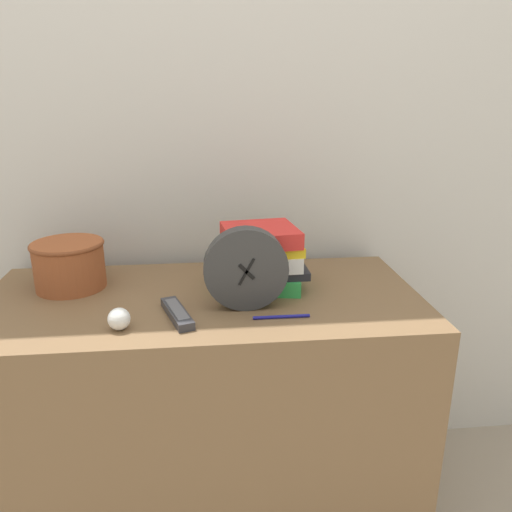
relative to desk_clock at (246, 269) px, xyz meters
The scene contains 8 objects.
wall_back 0.57m from the desk_clock, 104.14° to the left, with size 6.00×0.04×2.40m.
desk 0.49m from the desk_clock, 140.79° to the left, with size 1.15×0.55×0.74m.
desk_clock is the anchor object (origin of this frame).
book_stack 0.14m from the desk_clock, 66.79° to the left, with size 0.25×0.21×0.17m.
basket 0.50m from the desk_clock, 157.88° to the left, with size 0.19×0.19×0.13m.
tv_remote 0.20m from the desk_clock, 167.86° to the right, with size 0.09×0.17×0.02m.
crumpled_paper_ball 0.32m from the desk_clock, 163.82° to the right, with size 0.05×0.05×0.05m.
pen 0.14m from the desk_clock, 41.05° to the right, with size 0.14×0.01×0.01m.
Camera 1 is at (0.01, -0.95, 1.25)m, focal length 35.00 mm.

